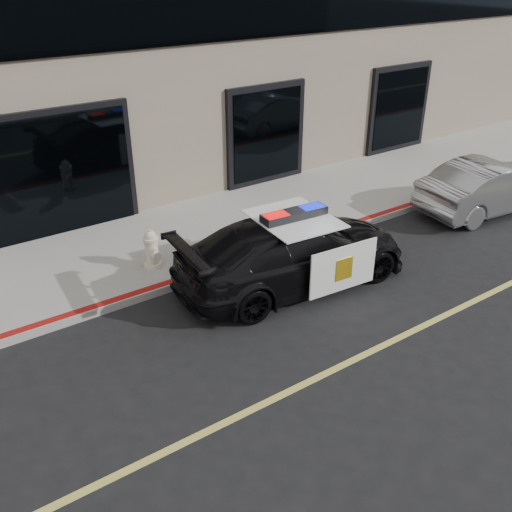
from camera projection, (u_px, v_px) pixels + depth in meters
ground at (291, 391)px, 8.34m from camera, size 120.00×120.00×0.00m
sidewalk_n at (140, 250)px, 12.11m from camera, size 60.00×3.50×0.15m
police_car at (293, 251)px, 10.77m from camera, size 2.63×4.94×1.52m
silver_sedan at (492, 186)px, 13.85m from camera, size 2.14×4.18×1.29m
fire_hydrant at (152, 250)px, 11.16m from camera, size 0.36×0.50×0.80m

